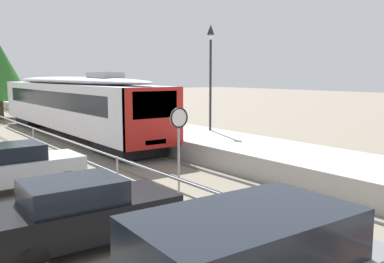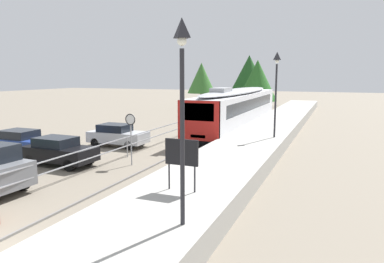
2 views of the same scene
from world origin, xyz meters
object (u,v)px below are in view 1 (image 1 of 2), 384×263
Objects in this scene: parked_hatchback_black at (82,212)px; parked_hatchback_silver at (16,166)px; commuter_train at (72,102)px; platform_lamp_mid_platform at (211,57)px; speed_limit_sign at (179,130)px.

parked_hatchback_silver is at bearing 90.00° from parked_hatchback_black.
commuter_train is at bearing 70.08° from parked_hatchback_black.
platform_lamp_mid_platform is 1.32× the size of parked_hatchback_black.
commuter_train reaches higher than parked_hatchback_silver.
speed_limit_sign reaches higher than parked_hatchback_silver.
parked_hatchback_black is (-10.14, -8.08, -3.83)m from platform_lamp_mid_platform.
parked_hatchback_silver is (-5.66, -10.03, -1.35)m from commuter_train.
platform_lamp_mid_platform is 9.62m from speed_limit_sign.
platform_lamp_mid_platform is 1.33× the size of parked_hatchback_silver.
platform_lamp_mid_platform is at bearing -59.22° from commuter_train.
parked_hatchback_black is at bearing -90.00° from parked_hatchback_silver.
speed_limit_sign is 5.61m from parked_hatchback_silver.
commuter_train is 14.28m from speed_limit_sign.
commuter_train reaches higher than speed_limit_sign.
commuter_train is 11.59m from parked_hatchback_silver.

